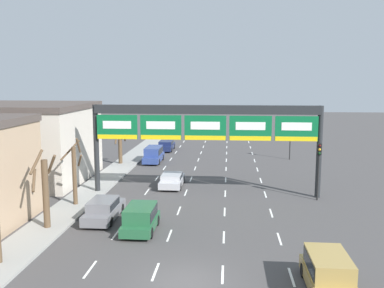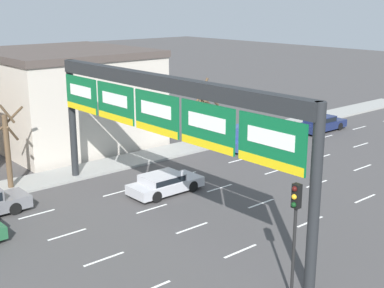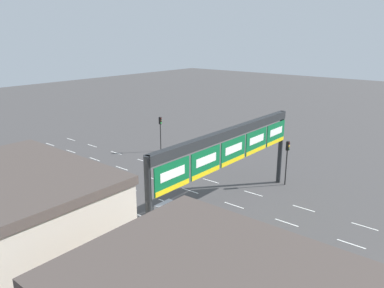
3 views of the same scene
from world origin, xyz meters
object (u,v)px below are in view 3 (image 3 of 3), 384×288
car_grey (264,274)px  car_silver (182,211)px  car_navy (23,169)px  suv_green (317,263)px  suv_blue (66,187)px  tree_bare_second (192,251)px  traffic_light_near_gantry (160,127)px  tree_bare_third (38,187)px  sign_gantry (231,145)px  traffic_light_mid_block (287,154)px

car_grey → car_silver: 9.98m
car_grey → car_silver: bearing=70.1°
car_navy → suv_green: 30.98m
suv_blue → tree_bare_second: bearing=-99.3°
suv_blue → tree_bare_second: tree_bare_second is taller
traffic_light_near_gantry → tree_bare_third: (-19.24, -4.72, -0.74)m
car_silver → traffic_light_near_gantry: size_ratio=0.98×
suv_blue → car_silver: size_ratio=1.09×
traffic_light_near_gantry → car_silver: bearing=-130.8°
sign_gantry → car_grey: 10.79m
traffic_light_near_gantry → tree_bare_second: (-18.64, -20.54, -0.57)m
sign_gantry → car_silver: sign_gantry is taller
car_silver → suv_green: bearing=-92.3°
car_grey → tree_bare_second: tree_bare_second is taller
traffic_light_mid_block → sign_gantry: bearing=174.9°
tree_bare_second → tree_bare_third: 15.83m
suv_green → car_navy: bearing=95.4°
suv_blue → car_grey: bearing=-89.4°
suv_blue → car_silver: suv_blue is taller
tree_bare_second → suv_green: bearing=-39.9°
car_silver → sign_gantry: bearing=-39.3°
suv_blue → car_silver: 11.63m
car_navy → traffic_light_near_gantry: bearing=-18.8°
car_grey → traffic_light_near_gantry: size_ratio=1.08×
sign_gantry → traffic_light_near_gantry: size_ratio=4.14×
car_silver → tree_bare_third: tree_bare_third is taller
car_grey → tree_bare_third: bearing=100.9°
traffic_light_mid_block → tree_bare_third: (-18.97, 12.73, -0.75)m
traffic_light_mid_block → car_grey: bearing=-158.3°
tree_bare_second → traffic_light_near_gantry: bearing=47.8°
car_navy → tree_bare_third: size_ratio=0.98×
car_grey → car_silver: size_ratio=1.10×
car_silver → tree_bare_second: 9.28m
tree_bare_third → car_navy: bearing=69.9°
car_grey → traffic_light_mid_block: size_ratio=1.08×
suv_green → traffic_light_near_gantry: bearing=63.6°
sign_gantry → suv_green: 10.83m
suv_green → tree_bare_second: bearing=140.1°
sign_gantry → suv_green: (-3.53, -8.88, -5.10)m
traffic_light_mid_block → tree_bare_second: tree_bare_second is taller
tree_bare_third → sign_gantry: bearing=-49.8°
suv_green → tree_bare_third: bearing=107.5°
suv_blue → traffic_light_near_gantry: size_ratio=1.07×
sign_gantry → tree_bare_third: size_ratio=3.80×
tree_bare_third → suv_green: bearing=-72.5°
sign_gantry → car_silver: 6.66m
suv_blue → tree_bare_third: 4.07m
car_navy → tree_bare_second: (-3.08, -25.84, 1.92)m
tree_bare_second → car_silver: bearing=44.8°
sign_gantry → car_silver: bearing=140.7°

